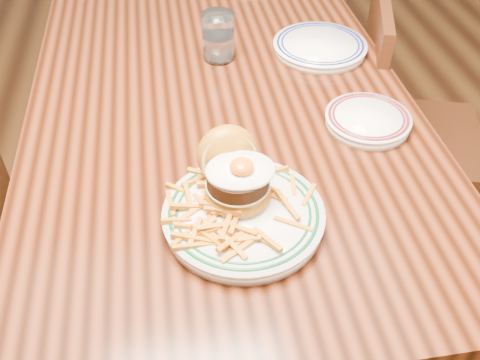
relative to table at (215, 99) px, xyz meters
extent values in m
plane|color=black|center=(0.00, 0.00, -0.66)|extent=(6.00, 6.00, 0.00)
cube|color=black|center=(0.00, 0.00, 0.06)|extent=(0.85, 1.60, 0.05)
cylinder|color=black|center=(-0.36, 0.74, -0.31)|extent=(0.07, 0.07, 0.70)
cylinder|color=black|center=(0.36, 0.74, -0.31)|extent=(0.07, 0.07, 0.70)
cylinder|color=#3E1D0C|center=(-0.56, -0.08, -0.44)|extent=(0.04, 0.04, 0.43)
cube|color=#3E1D0C|center=(0.63, 0.07, -0.26)|extent=(0.49, 0.49, 0.04)
cube|color=#3E1D0C|center=(0.46, 0.12, -0.03)|extent=(0.14, 0.38, 0.42)
cylinder|color=#3E1D0C|center=(0.84, 0.18, -0.47)|extent=(0.04, 0.04, 0.38)
cylinder|color=#3E1D0C|center=(0.52, 0.28, -0.47)|extent=(0.04, 0.04, 0.38)
cylinder|color=#3E1D0C|center=(0.74, -0.14, -0.47)|extent=(0.04, 0.04, 0.38)
cylinder|color=#3E1D0C|center=(0.42, -0.04, -0.47)|extent=(0.04, 0.04, 0.38)
cylinder|color=white|center=(-0.01, -0.51, 0.10)|extent=(0.27, 0.27, 0.02)
cylinder|color=white|center=(-0.01, -0.51, 0.11)|extent=(0.28, 0.28, 0.01)
torus|color=#0C4420|center=(-0.01, -0.51, 0.11)|extent=(0.26, 0.26, 0.01)
torus|color=#0C4420|center=(-0.01, -0.51, 0.11)|extent=(0.23, 0.23, 0.01)
ellipsoid|color=#A16614|center=(-0.01, -0.48, 0.13)|extent=(0.12, 0.12, 0.05)
cylinder|color=#D6C586|center=(-0.01, -0.48, 0.15)|extent=(0.11, 0.11, 0.00)
cylinder|color=black|center=(-0.01, -0.48, 0.16)|extent=(0.11, 0.11, 0.03)
ellipsoid|color=white|center=(-0.01, -0.48, 0.18)|extent=(0.11, 0.10, 0.01)
ellipsoid|color=#FF5B05|center=(-0.01, -0.48, 0.19)|extent=(0.04, 0.04, 0.02)
ellipsoid|color=#A16614|center=(-0.02, -0.41, 0.16)|extent=(0.12, 0.11, 0.12)
cylinder|color=#D6C586|center=(-0.02, -0.43, 0.16)|extent=(0.10, 0.05, 0.10)
cylinder|color=white|center=(0.29, -0.28, 0.10)|extent=(0.17, 0.17, 0.02)
cylinder|color=white|center=(0.29, -0.28, 0.11)|extent=(0.18, 0.18, 0.01)
torus|color=#5C151C|center=(0.29, -0.28, 0.11)|extent=(0.17, 0.17, 0.01)
torus|color=#5C151C|center=(0.29, -0.28, 0.11)|extent=(0.15, 0.15, 0.01)
cube|color=silver|center=(0.31, -0.27, 0.11)|extent=(0.10, 0.07, 0.00)
cylinder|color=white|center=(0.27, 0.04, 0.10)|extent=(0.23, 0.23, 0.02)
cylinder|color=white|center=(0.27, 0.04, 0.11)|extent=(0.24, 0.24, 0.01)
torus|color=#101652|center=(0.27, 0.04, 0.11)|extent=(0.22, 0.22, 0.01)
torus|color=#101652|center=(0.27, 0.04, 0.11)|extent=(0.20, 0.20, 0.00)
cylinder|color=white|center=(0.02, 0.05, 0.15)|extent=(0.08, 0.08, 0.12)
cylinder|color=silver|center=(0.02, 0.05, 0.12)|extent=(0.07, 0.07, 0.06)
camera|label=1|loc=(-0.11, -1.13, 0.76)|focal=40.00mm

